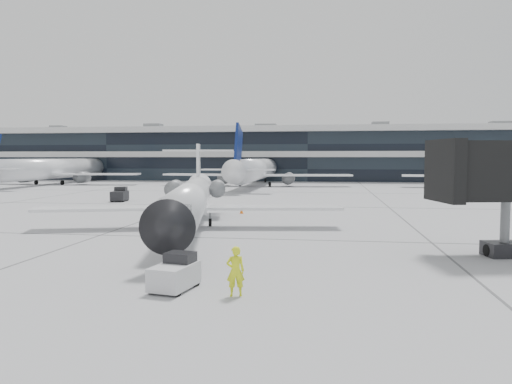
# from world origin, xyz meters

# --- Properties ---
(ground) EXTENTS (220.00, 220.00, 0.00)m
(ground) POSITION_xyz_m (0.00, 0.00, 0.00)
(ground) COLOR #98989B
(ground) RESTS_ON ground
(terminal) EXTENTS (170.00, 22.00, 10.00)m
(terminal) POSITION_xyz_m (0.00, 82.00, 5.00)
(terminal) COLOR black
(terminal) RESTS_ON ground
(bg_jet_left) EXTENTS (32.00, 40.00, 9.60)m
(bg_jet_left) POSITION_xyz_m (-45.00, 55.00, 0.00)
(bg_jet_left) COLOR white
(bg_jet_left) RESTS_ON ground
(bg_jet_center) EXTENTS (32.00, 40.00, 9.60)m
(bg_jet_center) POSITION_xyz_m (-8.00, 55.00, 0.00)
(bg_jet_center) COLOR white
(bg_jet_center) RESTS_ON ground
(bg_jet_right) EXTENTS (32.00, 40.00, 9.60)m
(bg_jet_right) POSITION_xyz_m (32.00, 55.00, 0.00)
(bg_jet_right) COLOR white
(bg_jet_right) RESTS_ON ground
(regional_jet) EXTENTS (20.90, 26.04, 6.05)m
(regional_jet) POSITION_xyz_m (-5.22, 3.73, 2.07)
(regional_jet) COLOR white
(regional_jet) RESTS_ON ground
(ramp_worker) EXTENTS (0.75, 0.60, 1.78)m
(ramp_worker) POSITION_xyz_m (0.91, -12.30, 0.89)
(ramp_worker) COLOR #ECFF1A
(ramp_worker) RESTS_ON ground
(baggage_tug) EXTENTS (1.58, 2.25, 1.31)m
(baggage_tug) POSITION_xyz_m (-1.46, -11.72, 0.59)
(baggage_tug) COLOR silver
(baggage_tug) RESTS_ON ground
(traffic_cone) EXTENTS (0.45, 0.45, 0.50)m
(traffic_cone) POSITION_xyz_m (-3.32, 13.16, 0.24)
(traffic_cone) COLOR orange
(traffic_cone) RESTS_ON ground
(far_tug) EXTENTS (1.79, 2.67, 1.59)m
(far_tug) POSITION_xyz_m (-18.78, 23.13, 0.71)
(far_tug) COLOR black
(far_tug) RESTS_ON ground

